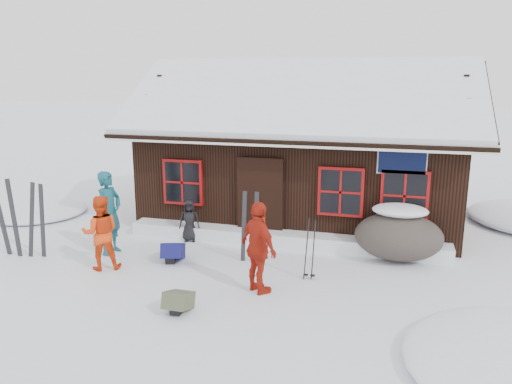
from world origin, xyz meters
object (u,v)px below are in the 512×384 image
boulder (399,235)px  ski_pair_left (37,221)px  skier_orange_left (101,233)px  skier_crouched (189,221)px  skier_teal (109,213)px  backpack_olive (179,304)px  skier_orange_right (259,248)px  backpack_blue (173,254)px  ski_poles (310,250)px

boulder → ski_pair_left: ski_pair_left is taller
ski_pair_left → boulder: bearing=17.2°
skier_orange_left → skier_crouched: size_ratio=1.53×
skier_crouched → ski_pair_left: bearing=-162.0°
ski_pair_left → skier_crouched: bearing=37.7°
skier_orange_left → boulder: bearing=171.8°
skier_teal → backpack_olive: bearing=-123.6°
backpack_olive → skier_teal: bearing=139.8°
skier_orange_right → skier_crouched: bearing=-4.3°
boulder → backpack_blue: (-4.68, -1.46, -0.40)m
boulder → ski_pair_left: bearing=-165.2°
skier_teal → skier_crouched: skier_teal is taller
skier_orange_right → backpack_olive: (-1.09, -1.15, -0.72)m
skier_orange_left → ski_poles: (4.24, 0.62, -0.18)m
skier_crouched → boulder: (4.88, 0.07, 0.05)m
skier_orange_right → skier_crouched: 3.43m
backpack_blue → ski_pair_left: bearing=175.5°
ski_pair_left → ski_poles: bearing=6.3°
skier_crouched → backpack_olive: (1.32, -3.56, -0.37)m
skier_orange_left → ski_pair_left: bearing=-36.2°
boulder → skier_crouched: bearing=-179.2°
boulder → backpack_blue: size_ratio=3.18×
backpack_olive → backpack_blue: bearing=117.3°
skier_orange_left → boulder: (5.91, 2.24, -0.22)m
ski_pair_left → backpack_blue: (2.96, 0.56, -0.66)m
skier_orange_left → backpack_blue: skier_orange_left is taller
skier_orange_left → boulder: size_ratio=0.83×
skier_teal → backpack_olive: 3.61m
skier_teal → boulder: 6.41m
backpack_blue → backpack_olive: size_ratio=1.13×
skier_orange_left → ski_poles: bearing=159.4°
skier_orange_right → boulder: 3.52m
ski_pair_left → ski_poles: (5.97, 0.40, -0.22)m
skier_orange_right → backpack_blue: (-2.20, 1.02, -0.70)m
skier_teal → ski_poles: skier_teal is taller
ski_poles → boulder: bearing=44.1°
skier_teal → skier_orange_left: size_ratio=1.21×
skier_orange_left → ski_poles: size_ratio=1.22×
skier_orange_right → skier_teal: bearing=24.0°
skier_orange_right → ski_poles: skier_orange_right is taller
backpack_olive → boulder: bearing=45.6°
skier_orange_left → backpack_blue: size_ratio=2.64×
boulder → backpack_olive: 5.10m
skier_teal → backpack_blue: size_ratio=3.18×
skier_teal → ski_poles: bearing=-86.7°
skier_orange_left → skier_orange_right: bearing=147.1°
skier_orange_right → backpack_blue: bearing=15.9°
skier_crouched → ski_poles: ski_poles is taller
skier_crouched → backpack_olive: bearing=-87.0°
ski_poles → backpack_olive: ski_poles is taller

